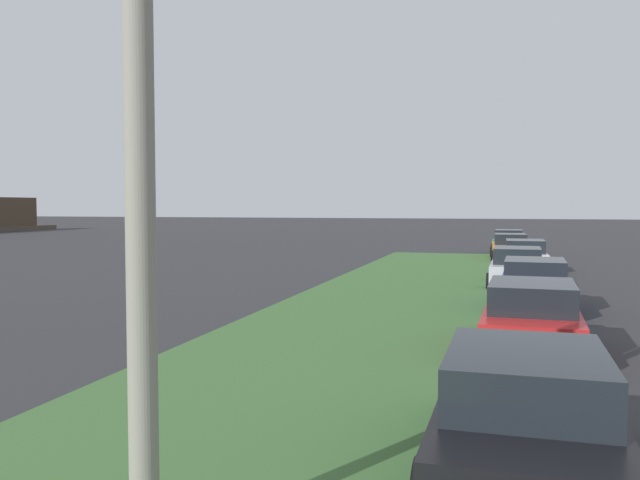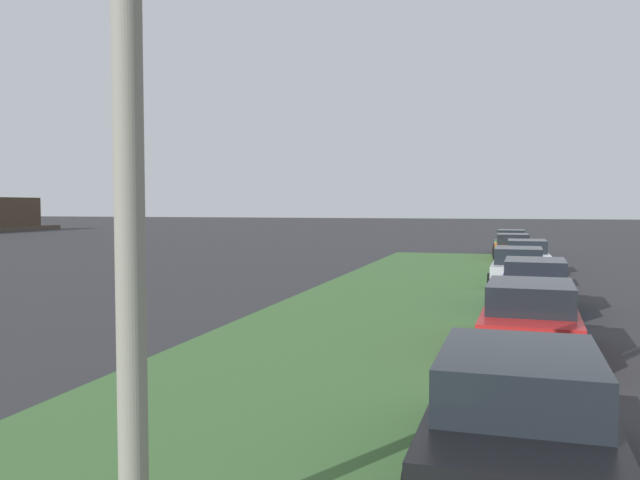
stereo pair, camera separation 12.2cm
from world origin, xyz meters
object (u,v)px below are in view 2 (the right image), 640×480
parked_car_red (530,319)px  parked_car_green (511,242)px  parked_car_black (519,417)px  parked_car_silver (518,268)px  parked_car_orange (512,248)px  streetlight (170,23)px  parked_car_blue (535,286)px  parked_car_white (527,257)px

parked_car_red → parked_car_green: bearing=2.5°
parked_car_black → parked_car_silver: same height
parked_car_silver → parked_car_orange: same height
parked_car_red → streetlight: streetlight is taller
parked_car_blue → parked_car_orange: bearing=3.6°
parked_car_blue → parked_car_black: bearing=178.9°
parked_car_white → parked_car_orange: size_ratio=0.99×
parked_car_red → parked_car_silver: (10.97, 0.07, 0.00)m
parked_car_black → parked_car_red: size_ratio=0.99×
parked_car_red → parked_car_black: bearing=179.2°
parked_car_silver → parked_car_white: size_ratio=1.00×
parked_car_blue → parked_car_silver: bearing=5.9°
parked_car_red → parked_car_blue: (5.75, -0.30, 0.00)m
parked_car_black → parked_car_white: size_ratio=1.00×
parked_car_red → parked_car_green: 28.60m
parked_car_black → streetlight: (-2.60, 2.68, 3.67)m
parked_car_orange → parked_car_silver: bearing=178.8°
parked_car_white → parked_car_green: bearing=2.3°
parked_car_silver → streetlight: size_ratio=0.58×
parked_car_black → parked_car_orange: 29.05m
parked_car_black → parked_car_red: 6.36m
parked_car_black → parked_car_green: 34.95m
parked_car_red → streetlight: 10.12m
streetlight → parked_car_black: bearing=-45.9°
parked_car_white → parked_car_black: bearing=177.8°
parked_car_white → parked_car_blue: bearing=179.2°
parked_car_blue → parked_car_silver: same height
parked_car_red → parked_car_blue: bearing=-1.0°
parked_car_red → parked_car_blue: 5.76m
parked_car_green → parked_car_red: bearing=-177.4°
parked_car_black → parked_car_blue: bearing=-2.1°
parked_car_red → parked_car_orange: 22.69m
parked_car_black → parked_car_red: (6.35, -0.31, 0.00)m
parked_car_white → parked_car_orange: bearing=4.8°
parked_car_black → parked_car_blue: 12.12m
parked_car_black → streetlight: size_ratio=0.58×
parked_car_white → parked_car_orange: 6.22m
parked_car_silver → parked_car_white: same height
parked_car_black → parked_car_orange: (29.05, -0.10, 0.00)m
parked_car_silver → parked_car_green: bearing=1.7°
parked_car_red → streetlight: (-8.95, 2.99, 3.67)m
parked_car_silver → parked_car_blue: bearing=-174.7°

